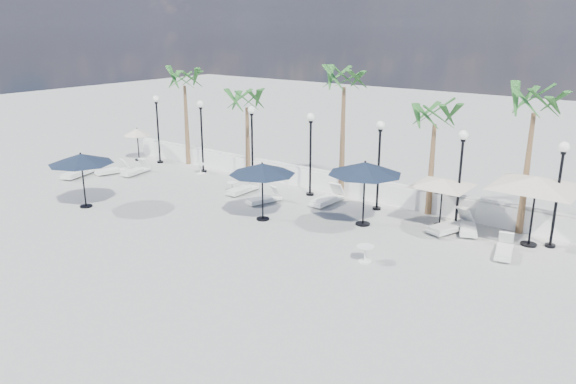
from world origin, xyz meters
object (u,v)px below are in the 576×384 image
Objects in this scene: lounger_6 at (504,250)px; parasol_cream_small at (137,132)px; lounger_2 at (136,170)px; lounger_3 at (327,199)px; parasol_cream_sq_a at (537,177)px; parasol_navy_mid at (262,169)px; lounger_7 at (451,226)px; parasol_cream_sq_b at (443,179)px; lounger_1 at (79,172)px; lounger_0 at (113,170)px; lounger_4 at (243,188)px; parasol_navy_right at (365,169)px; parasol_navy_left at (81,159)px; lounger_8 at (468,226)px; lounger_5 at (264,199)px.

lounger_6 is 0.90× the size of parasol_cream_small.
lounger_2 reaches higher than lounger_6.
parasol_cream_sq_a is at bearing 4.30° from lounger_3.
parasol_cream_sq_a is at bearing 21.18° from parasol_navy_mid.
lounger_7 is 1.11× the size of parasol_cream_small.
lounger_1 is at bearing -166.57° from parasol_cream_sq_b.
lounger_1 reaches higher than lounger_0.
lounger_6 is (12.12, -0.15, -0.02)m from lounger_4.
parasol_navy_right reaches higher than lounger_4.
parasol_navy_left reaches higher than lounger_4.
lounger_6 is 2.60m from lounger_7.
lounger_1 is 4.54m from parasol_cream_small.
lounger_4 is at bearing -164.36° from lounger_3.
parasol_navy_mid reaches higher than lounger_8.
lounger_4 is (8.82, 2.94, -0.03)m from lounger_1.
lounger_2 is at bearing -173.51° from parasol_cream_sq_a.
lounger_8 is (18.15, 2.90, 0.01)m from lounger_0.
lounger_3 is (12.91, 3.94, -0.01)m from lounger_1.
parasol_navy_left reaches higher than lounger_8.
lounger_5 is (9.65, 0.93, -0.01)m from lounger_0.
parasol_navy_right reaches higher than lounger_3.
lounger_8 reaches higher than lounger_2.
lounger_4 reaches higher than lounger_5.
lounger_4 is at bearing -2.77° from lounger_2.
lounger_7 is 0.77× the size of parasol_navy_left.
lounger_3 reaches higher than lounger_8.
lounger_6 is at bearing -6.66° from lounger_7.
parasol_navy_right is at bearing 21.45° from lounger_0.
parasol_cream_sq_a is at bearing 27.65° from lounger_5.
parasol_navy_mid reaches higher than lounger_2.
parasol_cream_sq_a is (2.26, -0.02, 2.32)m from lounger_8.
lounger_0 is 0.45× the size of parasol_cream_sq_b.
parasol_navy_mid is (-7.17, -3.67, 1.89)m from lounger_8.
lounger_7 is 0.79× the size of parasol_navy_mid.
lounger_5 is 0.83× the size of lounger_7.
lounger_7 reaches higher than lounger_5.
lounger_8 is (8.50, 1.97, 0.03)m from lounger_5.
lounger_4 is at bearing 166.63° from lounger_6.
lounger_1 is 1.17× the size of lounger_2.
parasol_cream_small is at bearing 133.17° from lounger_0.
lounger_6 is 0.41× the size of parasol_cream_sq_b.
lounger_3 is 1.04× the size of parasol_cream_small.
lounger_1 reaches higher than lounger_7.
parasol_cream_sq_b is (13.27, 7.04, -0.21)m from parasol_navy_left.
lounger_0 is 1.70m from lounger_1.
parasol_navy_right is 6.12m from parasol_cream_sq_a.
lounger_5 is 11.34m from parasol_cream_small.
parasol_navy_left reaches higher than lounger_7.
lounger_2 is 1.02× the size of lounger_4.
parasol_navy_mid is at bearing -36.20° from lounger_4.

